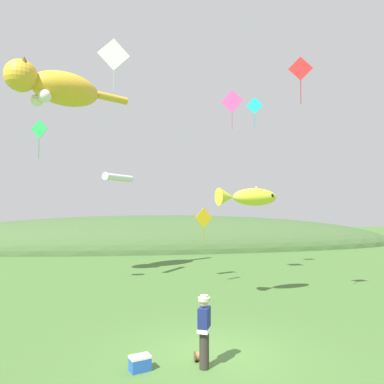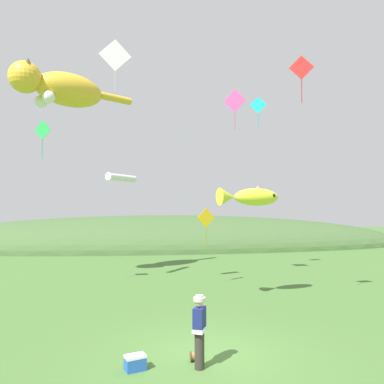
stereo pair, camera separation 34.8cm
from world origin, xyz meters
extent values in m
plane|color=#477033|center=(0.00, 0.00, 0.00)|extent=(120.00, 120.00, 0.00)
ellipsoid|color=#426033|center=(0.00, 27.91, 0.00)|extent=(50.96, 14.01, 6.23)
cylinder|color=#332D28|center=(-0.39, -0.66, 0.44)|extent=(0.24, 0.24, 0.88)
cube|color=navy|center=(-0.39, -0.66, 1.18)|extent=(0.38, 0.46, 0.60)
cube|color=white|center=(-0.39, -0.66, 0.94)|extent=(0.41, 0.49, 0.10)
sphere|color=beige|center=(-0.39, -0.66, 1.59)|extent=(0.20, 0.20, 0.20)
cylinder|color=#B2AD99|center=(-0.39, -0.66, 1.68)|extent=(0.30, 0.30, 0.09)
cylinder|color=#B2AD99|center=(-0.39, -0.66, 1.74)|extent=(0.20, 0.20, 0.07)
cylinder|color=olive|center=(-0.48, -0.21, 0.14)|extent=(0.15, 0.20, 0.20)
cylinder|color=brown|center=(-0.55, -0.21, 0.14)|extent=(0.02, 0.27, 0.27)
cylinder|color=brown|center=(-0.40, -0.21, 0.14)|extent=(0.02, 0.27, 0.27)
cube|color=blue|center=(-1.94, -0.54, 0.15)|extent=(0.56, 0.47, 0.30)
cube|color=white|center=(-1.94, -0.54, 0.33)|extent=(0.57, 0.48, 0.06)
ellipsoid|color=gold|center=(-5.88, 10.91, 10.30)|extent=(4.20, 3.74, 1.79)
ellipsoid|color=white|center=(-6.03, 10.81, 9.97)|extent=(2.62, 2.27, 0.98)
sphere|color=gold|center=(-7.79, 9.60, 10.47)|extent=(1.61, 1.61, 1.61)
cone|color=#503E10|center=(-7.54, 9.23, 11.06)|extent=(0.79, 0.79, 0.54)
cone|color=#503E10|center=(-8.04, 9.96, 11.06)|extent=(0.79, 0.79, 0.54)
sphere|color=white|center=(-6.66, 9.72, 9.54)|extent=(0.64, 0.64, 0.64)
sphere|color=white|center=(-7.27, 10.61, 9.54)|extent=(0.64, 0.64, 0.64)
cylinder|color=gold|center=(-3.52, 12.52, 10.38)|extent=(1.86, 1.46, 0.43)
ellipsoid|color=yellow|center=(2.97, 5.63, 4.37)|extent=(2.23, 1.28, 0.74)
cone|color=yellow|center=(1.61, 5.29, 4.37)|extent=(0.84, 0.89, 0.74)
cone|color=yellow|center=(3.03, 5.65, 4.68)|extent=(0.42, 0.42, 0.35)
sphere|color=black|center=(3.69, 5.55, 4.43)|extent=(0.17, 0.17, 0.17)
cylinder|color=white|center=(-3.01, 10.69, 5.52)|extent=(1.56, 1.99, 0.36)
torus|color=white|center=(-3.65, 9.80, 5.52)|extent=(0.39, 0.30, 0.44)
cube|color=#E53F8C|center=(2.91, 9.22, 9.54)|extent=(1.05, 0.69, 1.24)
cylinder|color=black|center=(2.91, 9.23, 9.54)|extent=(0.71, 0.47, 0.02)
cube|color=#A02C62|center=(2.91, 9.22, 8.46)|extent=(0.03, 0.02, 0.90)
cube|color=#19BFBF|center=(4.83, 11.36, 9.95)|extent=(0.95, 0.33, 1.00)
cylinder|color=black|center=(4.83, 11.37, 9.95)|extent=(0.64, 0.23, 0.02)
cube|color=#118585|center=(4.83, 11.36, 9.00)|extent=(0.03, 0.02, 0.90)
cube|color=yellow|center=(1.27, 8.61, 3.40)|extent=(0.93, 0.45, 1.02)
cylinder|color=black|center=(1.27, 8.63, 3.40)|extent=(0.63, 0.31, 0.02)
cube|color=#A98511|center=(1.27, 8.61, 2.44)|extent=(0.03, 0.02, 0.90)
cube|color=white|center=(-3.06, 6.32, 10.48)|extent=(1.38, 0.23, 1.40)
cylinder|color=black|center=(-3.06, 6.33, 10.48)|extent=(0.93, 0.16, 0.02)
cube|color=#A9A9A9|center=(-3.06, 6.32, 9.34)|extent=(0.03, 0.01, 0.90)
cube|color=green|center=(-6.51, 8.15, 7.54)|extent=(0.83, 0.44, 0.93)
cylinder|color=black|center=(-6.51, 8.16, 7.54)|extent=(0.56, 0.30, 0.02)
cube|color=#1A7C35|center=(-6.51, 8.15, 6.62)|extent=(0.03, 0.02, 0.90)
cube|color=red|center=(4.16, 3.61, 9.26)|extent=(0.91, 0.27, 0.94)
cylinder|color=black|center=(4.16, 3.62, 9.26)|extent=(0.61, 0.19, 0.02)
cube|color=maroon|center=(4.16, 3.61, 8.34)|extent=(0.03, 0.02, 0.90)
camera|label=1|loc=(-2.03, -9.78, 3.94)|focal=35.00mm
camera|label=2|loc=(-1.69, -9.83, 3.94)|focal=35.00mm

